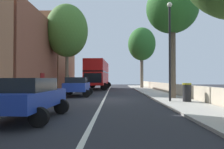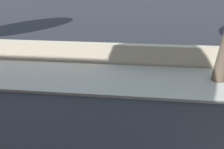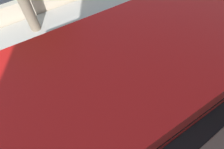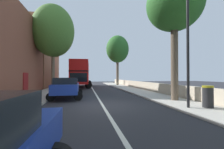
{
  "view_description": "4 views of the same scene",
  "coord_description": "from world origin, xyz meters",
  "px_view_note": "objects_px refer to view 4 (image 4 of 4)",
  "views": [
    {
      "loc": [
        0.78,
        -15.71,
        1.55
      ],
      "look_at": [
        0.52,
        6.61,
        1.97
      ],
      "focal_mm": 34.79,
      "sensor_mm": 36.0,
      "label": 1
    },
    {
      "loc": [
        -1.75,
        4.06,
        3.78
      ],
      "look_at": [
        1.6,
        4.39,
        2.01
      ],
      "focal_mm": 29.49,
      "sensor_mm": 36.0,
      "label": 2
    },
    {
      "loc": [
        -3.0,
        19.55,
        6.2
      ],
      "look_at": [
        -0.09,
        17.54,
        1.12
      ],
      "focal_mm": 27.98,
      "sensor_mm": 36.0,
      "label": 3
    },
    {
      "loc": [
        -1.06,
        -8.75,
        1.75
      ],
      "look_at": [
        1.66,
        5.88,
        1.95
      ],
      "focal_mm": 23.39,
      "sensor_mm": 36.0,
      "label": 4
    }
  ],
  "objects_px": {
    "double_decker_bus": "(81,73)",
    "litter_bin_right": "(208,97)",
    "street_tree_left_0": "(53,31)",
    "lamppost_right": "(188,38)",
    "street_tree_right_1": "(174,6)",
    "parked_car_blue_left_1": "(67,86)",
    "street_tree_right_5": "(117,49)"
  },
  "relations": [
    {
      "from": "street_tree_right_1",
      "to": "lamppost_right",
      "type": "bearing_deg",
      "value": -108.55
    },
    {
      "from": "double_decker_bus",
      "to": "lamppost_right",
      "type": "distance_m",
      "value": 19.12
    },
    {
      "from": "street_tree_right_5",
      "to": "lamppost_right",
      "type": "height_order",
      "value": "street_tree_right_5"
    },
    {
      "from": "litter_bin_right",
      "to": "lamppost_right",
      "type": "bearing_deg",
      "value": 168.31
    },
    {
      "from": "street_tree_left_0",
      "to": "lamppost_right",
      "type": "bearing_deg",
      "value": -51.44
    },
    {
      "from": "street_tree_right_1",
      "to": "litter_bin_right",
      "type": "relative_size",
      "value": 7.48
    },
    {
      "from": "double_decker_bus",
      "to": "litter_bin_right",
      "type": "height_order",
      "value": "double_decker_bus"
    },
    {
      "from": "street_tree_right_5",
      "to": "litter_bin_right",
      "type": "xyz_separation_m",
      "value": [
        0.17,
        -20.87,
        -6.31
      ]
    },
    {
      "from": "street_tree_right_5",
      "to": "litter_bin_right",
      "type": "relative_size",
      "value": 8.33
    },
    {
      "from": "parked_car_blue_left_1",
      "to": "lamppost_right",
      "type": "height_order",
      "value": "lamppost_right"
    },
    {
      "from": "double_decker_bus",
      "to": "street_tree_left_0",
      "type": "xyz_separation_m",
      "value": [
        -3.08,
        -6.71,
        4.78
      ]
    },
    {
      "from": "street_tree_right_1",
      "to": "lamppost_right",
      "type": "xyz_separation_m",
      "value": [
        -0.8,
        -2.37,
        -2.93
      ]
    },
    {
      "from": "street_tree_left_0",
      "to": "lamppost_right",
      "type": "height_order",
      "value": "street_tree_left_0"
    },
    {
      "from": "street_tree_left_0",
      "to": "street_tree_right_1",
      "type": "height_order",
      "value": "street_tree_left_0"
    },
    {
      "from": "double_decker_bus",
      "to": "litter_bin_right",
      "type": "relative_size",
      "value": 9.62
    },
    {
      "from": "double_decker_bus",
      "to": "street_tree_left_0",
      "type": "distance_m",
      "value": 8.8
    },
    {
      "from": "street_tree_right_1",
      "to": "lamppost_right",
      "type": "relative_size",
      "value": 1.36
    },
    {
      "from": "street_tree_right_5",
      "to": "parked_car_blue_left_1",
      "type": "bearing_deg",
      "value": -116.43
    },
    {
      "from": "lamppost_right",
      "to": "double_decker_bus",
      "type": "bearing_deg",
      "value": 108.34
    },
    {
      "from": "double_decker_bus",
      "to": "litter_bin_right",
      "type": "distance_m",
      "value": 19.67
    },
    {
      "from": "parked_car_blue_left_1",
      "to": "double_decker_bus",
      "type": "bearing_deg",
      "value": 86.43
    },
    {
      "from": "double_decker_bus",
      "to": "street_tree_right_5",
      "type": "distance_m",
      "value": 8.65
    },
    {
      "from": "double_decker_bus",
      "to": "street_tree_right_1",
      "type": "xyz_separation_m",
      "value": [
        6.8,
        -15.73,
        4.38
      ]
    },
    {
      "from": "street_tree_left_0",
      "to": "litter_bin_right",
      "type": "distance_m",
      "value": 16.65
    },
    {
      "from": "street_tree_left_0",
      "to": "litter_bin_right",
      "type": "height_order",
      "value": "street_tree_left_0"
    },
    {
      "from": "street_tree_left_0",
      "to": "litter_bin_right",
      "type": "bearing_deg",
      "value": -49.0
    },
    {
      "from": "street_tree_left_0",
      "to": "litter_bin_right",
      "type": "relative_size",
      "value": 8.83
    },
    {
      "from": "parked_car_blue_left_1",
      "to": "litter_bin_right",
      "type": "bearing_deg",
      "value": -35.3
    },
    {
      "from": "double_decker_bus",
      "to": "parked_car_blue_left_1",
      "type": "height_order",
      "value": "double_decker_bus"
    },
    {
      "from": "double_decker_bus",
      "to": "street_tree_right_5",
      "type": "xyz_separation_m",
      "value": [
        6.83,
        2.56,
        4.65
      ]
    },
    {
      "from": "lamppost_right",
      "to": "litter_bin_right",
      "type": "relative_size",
      "value": 5.5
    },
    {
      "from": "parked_car_blue_left_1",
      "to": "street_tree_left_0",
      "type": "relative_size",
      "value": 0.43
    }
  ]
}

